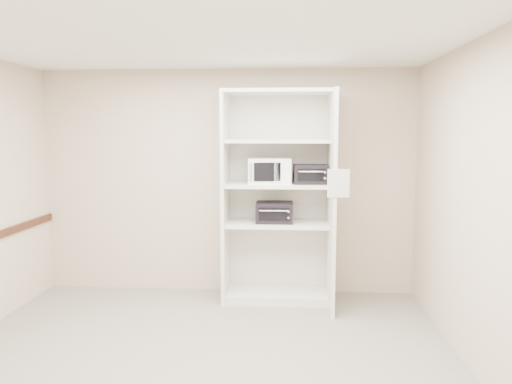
# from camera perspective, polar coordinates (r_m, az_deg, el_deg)

# --- Properties ---
(floor) EXTENTS (4.50, 4.00, 0.01)m
(floor) POSITION_cam_1_polar(r_m,az_deg,el_deg) (4.50, -6.53, -18.86)
(floor) COLOR slate
(floor) RESTS_ON ground
(ceiling) EXTENTS (4.50, 4.00, 0.01)m
(ceiling) POSITION_cam_1_polar(r_m,az_deg,el_deg) (4.13, -7.06, 17.29)
(ceiling) COLOR white
(wall_back) EXTENTS (4.50, 0.02, 2.70)m
(wall_back) POSITION_cam_1_polar(r_m,az_deg,el_deg) (6.06, -3.33, 1.15)
(wall_back) COLOR #BFAB92
(wall_back) RESTS_ON ground
(wall_front) EXTENTS (4.50, 0.02, 2.70)m
(wall_front) POSITION_cam_1_polar(r_m,az_deg,el_deg) (2.21, -16.44, -9.12)
(wall_front) COLOR #BFAB92
(wall_front) RESTS_ON ground
(wall_right) EXTENTS (0.02, 4.00, 2.70)m
(wall_right) POSITION_cam_1_polar(r_m,az_deg,el_deg) (4.30, 24.17, -1.75)
(wall_right) COLOR #BFAB92
(wall_right) RESTS_ON ground
(shelving_unit) EXTENTS (1.24, 0.92, 2.42)m
(shelving_unit) POSITION_cam_1_polar(r_m,az_deg,el_deg) (5.75, 2.92, -1.35)
(shelving_unit) COLOR silver
(shelving_unit) RESTS_ON floor
(microwave) EXTENTS (0.52, 0.41, 0.29)m
(microwave) POSITION_cam_1_polar(r_m,az_deg,el_deg) (5.70, 1.47, 2.46)
(microwave) COLOR white
(microwave) RESTS_ON shelving_unit
(toaster_oven_upper) EXTENTS (0.39, 0.30, 0.22)m
(toaster_oven_upper) POSITION_cam_1_polar(r_m,az_deg,el_deg) (5.67, 6.25, 2.04)
(toaster_oven_upper) COLOR black
(toaster_oven_upper) RESTS_ON shelving_unit
(toaster_oven_lower) EXTENTS (0.42, 0.32, 0.23)m
(toaster_oven_lower) POSITION_cam_1_polar(r_m,az_deg,el_deg) (5.74, 2.13, -2.32)
(toaster_oven_lower) COLOR black
(toaster_oven_lower) RESTS_ON shelving_unit
(paper_sign) EXTENTS (0.22, 0.03, 0.28)m
(paper_sign) POSITION_cam_1_polar(r_m,az_deg,el_deg) (5.11, 9.41, 0.99)
(paper_sign) COLOR white
(paper_sign) RESTS_ON shelving_unit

